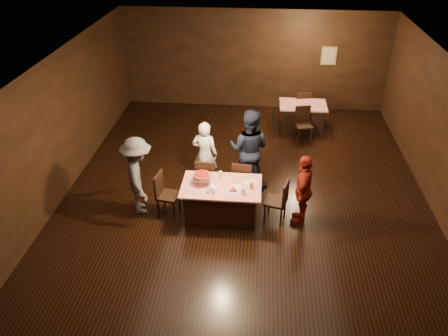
{
  "coord_description": "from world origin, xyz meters",
  "views": [
    {
      "loc": [
        0.27,
        -7.99,
        5.66
      ],
      "look_at": [
        -0.42,
        -0.48,
        1.0
      ],
      "focal_mm": 35.0,
      "sensor_mm": 36.0,
      "label": 1
    }
  ],
  "objects": [
    {
      "name": "napkin_center",
      "position": [
        -0.14,
        -0.78,
        0.77
      ],
      "size": [
        0.19,
        0.19,
        0.01
      ],
      "primitive_type": "cube",
      "rotation": [
        0.0,
        0.0,
        0.21
      ],
      "color": "white",
      "rests_on": "main_table"
    },
    {
      "name": "glass_back",
      "position": [
        -0.49,
        -0.48,
        0.84
      ],
      "size": [
        0.08,
        0.08,
        0.14
      ],
      "primitive_type": "cylinder",
      "color": "silver",
      "rests_on": "main_table"
    },
    {
      "name": "diner_grey_knit",
      "position": [
        -2.15,
        -0.72,
        0.85
      ],
      "size": [
        1.01,
        1.26,
        1.71
      ],
      "primitive_type": "imported",
      "rotation": [
        0.0,
        0.0,
        1.97
      ],
      "color": "#505155",
      "rests_on": "ground"
    },
    {
      "name": "pizza_stand",
      "position": [
        -0.84,
        -0.73,
        0.95
      ],
      "size": [
        0.38,
        0.38,
        0.22
      ],
      "color": "black",
      "rests_on": "main_table"
    },
    {
      "name": "plate_empty",
      "position": [
        0.11,
        -0.63,
        0.78
      ],
      "size": [
        0.25,
        0.25,
        0.01
      ],
      "primitive_type": "cylinder",
      "color": "white",
      "rests_on": "main_table"
    },
    {
      "name": "chair_far_right",
      "position": [
        -0.04,
        -0.03,
        0.47
      ],
      "size": [
        0.47,
        0.47,
        0.95
      ],
      "primitive_type": "cube",
      "rotation": [
        0.0,
        0.0,
        3.02
      ],
      "color": "black",
      "rests_on": "ground"
    },
    {
      "name": "diner_red_shirt",
      "position": [
        1.18,
        -0.78,
        0.77
      ],
      "size": [
        0.57,
        0.96,
        1.54
      ],
      "primitive_type": "imported",
      "rotation": [
        0.0,
        0.0,
        -1.8
      ],
      "color": "maroon",
      "rests_on": "ground"
    },
    {
      "name": "plate_with_slice",
      "position": [
        -0.19,
        -0.96,
        0.8
      ],
      "size": [
        0.25,
        0.25,
        0.06
      ],
      "color": "white",
      "rests_on": "main_table"
    },
    {
      "name": "diner_white_jacket",
      "position": [
        -0.93,
        0.37,
        0.8
      ],
      "size": [
        0.63,
        0.47,
        1.6
      ],
      "primitive_type": "imported",
      "rotation": [
        0.0,
        0.0,
        2.99
      ],
      "color": "white",
      "rests_on": "ground"
    },
    {
      "name": "condiments",
      "position": [
        -0.62,
        -1.07,
        0.82
      ],
      "size": [
        0.17,
        0.1,
        0.09
      ],
      "color": "silver",
      "rests_on": "main_table"
    },
    {
      "name": "back_table",
      "position": [
        1.44,
        3.46,
        0.39
      ],
      "size": [
        1.3,
        0.9,
        0.77
      ],
      "primitive_type": "cube",
      "color": "#B6190C",
      "rests_on": "ground"
    },
    {
      "name": "main_table",
      "position": [
        -0.44,
        -0.78,
        0.39
      ],
      "size": [
        1.6,
        1.0,
        0.77
      ],
      "primitive_type": "cube",
      "color": "red",
      "rests_on": "ground"
    },
    {
      "name": "chair_end_right",
      "position": [
        0.66,
        -0.78,
        0.47
      ],
      "size": [
        0.51,
        0.51,
        0.95
      ],
      "primitive_type": "cube",
      "rotation": [
        0.0,
        0.0,
        -1.83
      ],
      "color": "black",
      "rests_on": "ground"
    },
    {
      "name": "chair_back_near",
      "position": [
        1.44,
        2.76,
        0.47
      ],
      "size": [
        0.51,
        0.51,
        0.95
      ],
      "primitive_type": "cube",
      "rotation": [
        0.0,
        0.0,
        0.23
      ],
      "color": "black",
      "rests_on": "ground"
    },
    {
      "name": "glass_amber",
      "position": [
        0.16,
        -0.83,
        0.84
      ],
      "size": [
        0.08,
        0.08,
        0.14
      ],
      "primitive_type": "cylinder",
      "color": "#BF7F26",
      "rests_on": "main_table"
    },
    {
      "name": "chair_far_left",
      "position": [
        -0.84,
        -0.03,
        0.47
      ],
      "size": [
        0.44,
        0.44,
        0.95
      ],
      "primitive_type": "cube",
      "rotation": [
        0.0,
        0.0,
        3.1
      ],
      "color": "black",
      "rests_on": "ground"
    },
    {
      "name": "chair_back_far",
      "position": [
        1.44,
        4.06,
        0.47
      ],
      "size": [
        0.51,
        0.51,
        0.95
      ],
      "primitive_type": "cube",
      "rotation": [
        0.0,
        0.0,
        3.39
      ],
      "color": "black",
      "rests_on": "ground"
    },
    {
      "name": "glass_front_right",
      "position": [
        0.01,
        -1.03,
        0.84
      ],
      "size": [
        0.08,
        0.08,
        0.14
      ],
      "primitive_type": "cylinder",
      "color": "silver",
      "rests_on": "main_table"
    },
    {
      "name": "diner_navy_hoodie",
      "position": [
        0.05,
        0.45,
        0.94
      ],
      "size": [
        1.04,
        0.89,
        1.88
      ],
      "primitive_type": "imported",
      "rotation": [
        0.0,
        0.0,
        2.93
      ],
      "color": "black",
      "rests_on": "ground"
    },
    {
      "name": "chair_end_left",
      "position": [
        -1.54,
        -0.78,
        0.47
      ],
      "size": [
        0.48,
        0.48,
        0.95
      ],
      "primitive_type": "cube",
      "rotation": [
        0.0,
        0.0,
        1.4
      ],
      "color": "black",
      "rests_on": "ground"
    },
    {
      "name": "napkin_left",
      "position": [
        -0.59,
        -0.83,
        0.77
      ],
      "size": [
        0.21,
        0.21,
        0.01
      ],
      "primitive_type": "cube",
      "rotation": [
        0.0,
        0.0,
        -0.35
      ],
      "color": "white",
      "rests_on": "main_table"
    },
    {
      "name": "room",
      "position": [
        0.0,
        0.01,
        2.14
      ],
      "size": [
        10.0,
        10.04,
        3.02
      ],
      "color": "black",
      "rests_on": "ground"
    }
  ]
}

